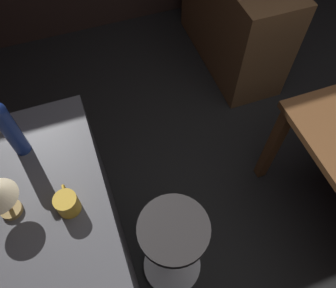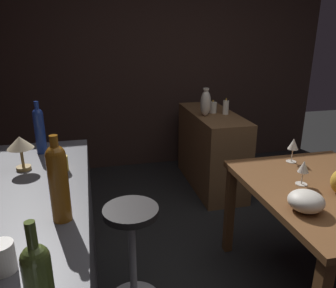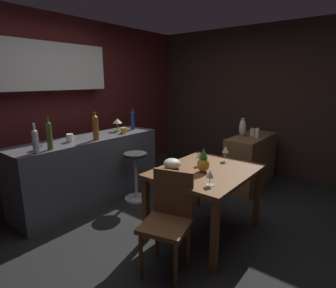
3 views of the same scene
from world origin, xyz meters
The scene contains 5 objects.
ground_plane centered at (0.00, 0.00, 0.00)m, with size 9.00×9.00×0.00m, color black.
sideboard_cabinet centered at (1.73, -0.24, 0.41)m, with size 1.10×0.44×0.82m, color brown.
bar_stool centered at (0.22, 0.82, 0.37)m, with size 0.34×0.34×0.69m.
wine_bottle_cobalt centered at (0.68, 1.32, 1.06)m, with size 0.06×0.06×0.33m.
cup_mustard centered at (0.36, 1.19, 0.94)m, with size 0.12×0.09×0.08m.
Camera 1 is at (-0.20, 1.00, 2.08)m, focal length 35.90 mm.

